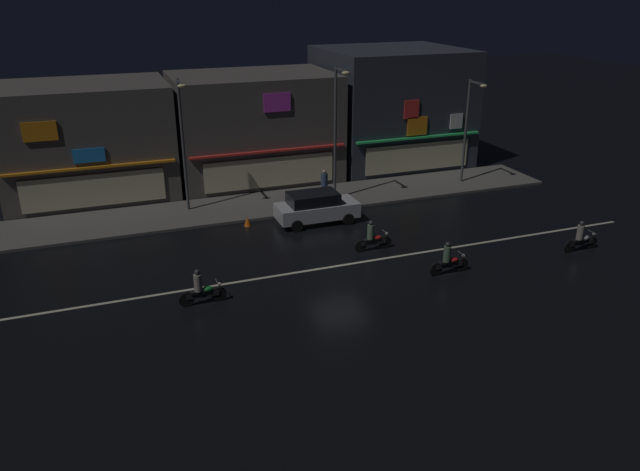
{
  "coord_description": "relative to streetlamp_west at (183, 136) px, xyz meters",
  "views": [
    {
      "loc": [
        -9.51,
        -23.15,
        11.82
      ],
      "look_at": [
        -0.28,
        1.74,
        0.85
      ],
      "focal_mm": 34.43,
      "sensor_mm": 36.0,
      "label": 1
    }
  ],
  "objects": [
    {
      "name": "storefront_left_block",
      "position": [
        15.19,
        6.02,
        -0.48
      ],
      "size": [
        9.24,
        8.59,
        7.73
      ],
      "color": "#2D333D",
      "rests_on": "ground"
    },
    {
      "name": "traffic_cone",
      "position": [
        2.54,
        -3.05,
        -4.07
      ],
      "size": [
        0.36,
        0.36,
        0.55
      ],
      "primitive_type": "cone",
      "color": "orange",
      "rests_on": "ground"
    },
    {
      "name": "lane_divider_stripe",
      "position": [
        5.2,
        -9.27,
        -4.34
      ],
      "size": [
        31.61,
        0.16,
        0.01
      ],
      "primitive_type": "cube",
      "color": "beige",
      "rests_on": "ground"
    },
    {
      "name": "motorcycle_lead",
      "position": [
        9.36,
        -11.65,
        -3.71
      ],
      "size": [
        1.9,
        0.6,
        1.52
      ],
      "rotation": [
        0.0,
        0.0,
        3.18
      ],
      "color": "black",
      "rests_on": "ground"
    },
    {
      "name": "motorcycle_trailing_far",
      "position": [
        -1.23,
        -10.64,
        -3.71
      ],
      "size": [
        1.9,
        0.6,
        1.52
      ],
      "rotation": [
        0.0,
        0.0,
        3.29
      ],
      "color": "black",
      "rests_on": "ground"
    },
    {
      "name": "pedestrian_on_sidewalk",
      "position": [
        7.75,
        -0.65,
        -3.42
      ],
      "size": [
        0.41,
        0.41,
        1.73
      ],
      "rotation": [
        0.0,
        0.0,
        2.17
      ],
      "color": "#334766",
      "rests_on": "sidewalk_far"
    },
    {
      "name": "streetlamp_east",
      "position": [
        17.09,
        -0.79,
        -0.42
      ],
      "size": [
        0.44,
        1.64,
        6.33
      ],
      "color": "#47494C",
      "rests_on": "sidewalk_far"
    },
    {
      "name": "streetlamp_west",
      "position": [
        0.0,
        0.0,
        0.0
      ],
      "size": [
        0.44,
        1.64,
        7.13
      ],
      "color": "#47494C",
      "rests_on": "sidewalk_far"
    },
    {
      "name": "streetlamp_mid",
      "position": [
        8.33,
        -1.05,
        0.19
      ],
      "size": [
        0.44,
        1.64,
        7.5
      ],
      "color": "#47494C",
      "rests_on": "sidewalk_far"
    },
    {
      "name": "motorcycle_following",
      "position": [
        16.56,
        -11.66,
        -3.71
      ],
      "size": [
        1.9,
        0.6,
        1.52
      ],
      "rotation": [
        0.0,
        0.0,
        3.26
      ],
      "color": "black",
      "rests_on": "ground"
    },
    {
      "name": "storefront_right_block",
      "position": [
        5.2,
        5.21,
        -1.03
      ],
      "size": [
        9.97,
        6.98,
        6.65
      ],
      "color": "#56514C",
      "rests_on": "ground"
    },
    {
      "name": "parked_car_near_kerb",
      "position": [
        6.08,
        -3.81,
        -3.48
      ],
      "size": [
        4.3,
        1.98,
        1.67
      ],
      "rotation": [
        0.0,
        0.0,
        3.14
      ],
      "color": "silver",
      "rests_on": "ground"
    },
    {
      "name": "sidewalk_far",
      "position": [
        5.2,
        -0.34,
        -4.28
      ],
      "size": [
        33.27,
        4.27,
        0.14
      ],
      "primitive_type": "cube",
      "color": "#5B5954",
      "rests_on": "ground"
    },
    {
      "name": "ground_plane",
      "position": [
        5.2,
        -9.27,
        -4.35
      ],
      "size": [
        140.0,
        140.0,
        0.0
      ],
      "primitive_type": "plane",
      "color": "black"
    },
    {
      "name": "storefront_center_block",
      "position": [
        -4.78,
        5.21,
        -1.07
      ],
      "size": [
        9.4,
        6.98,
        6.57
      ],
      "color": "#56514C",
      "rests_on": "ground"
    },
    {
      "name": "motorcycle_opposite_lane",
      "position": [
        7.33,
        -8.18,
        -3.71
      ],
      "size": [
        1.9,
        0.6,
        1.52
      ],
      "rotation": [
        0.0,
        0.0,
        0.12
      ],
      "color": "black",
      "rests_on": "ground"
    }
  ]
}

